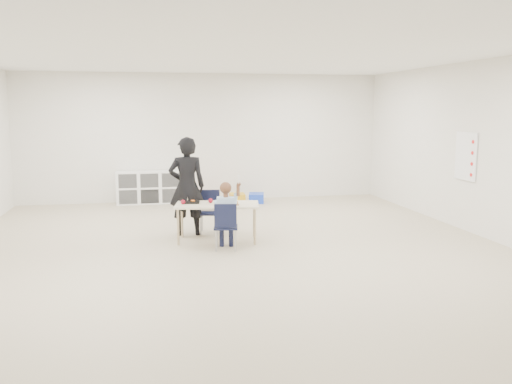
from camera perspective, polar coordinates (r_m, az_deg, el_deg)
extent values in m
plane|color=#B4A78A|center=(7.89, -2.12, -6.16)|extent=(9.00, 9.00, 0.00)
plane|color=white|center=(7.66, -2.24, 14.51)|extent=(9.00, 9.00, 0.00)
cube|color=white|center=(12.11, -5.58, 5.73)|extent=(8.00, 0.02, 2.80)
cube|color=white|center=(3.32, 10.27, -2.34)|extent=(8.00, 0.02, 2.80)
cube|color=white|center=(9.18, 23.38, 4.10)|extent=(0.02, 9.00, 2.80)
cube|color=beige|center=(8.36, -4.11, -1.35)|extent=(1.36, 0.85, 0.03)
cube|color=black|center=(8.39, -3.23, -1.10)|extent=(0.24, 0.20, 0.03)
cube|color=black|center=(8.44, -6.73, -1.08)|extent=(0.24, 0.20, 0.03)
cube|color=white|center=(8.22, -3.83, -1.06)|extent=(0.08, 0.08, 0.10)
ellipsoid|color=#B17948|center=(8.24, -2.19, -1.13)|extent=(0.09, 0.09, 0.07)
sphere|color=maroon|center=(8.43, -4.81, -0.92)|extent=(0.07, 0.07, 0.07)
sphere|color=maroon|center=(8.36, -7.70, -1.05)|extent=(0.07, 0.07, 0.07)
cube|color=white|center=(11.93, -11.14, 0.50)|extent=(1.40, 0.40, 0.70)
cube|color=white|center=(9.68, 21.22, 3.54)|extent=(0.02, 0.60, 0.80)
imported|color=black|center=(8.77, -7.29, 0.59)|extent=(0.59, 0.39, 1.59)
cube|color=red|center=(11.73, -5.36, -0.75)|extent=(0.40, 0.46, 0.20)
cube|color=gold|center=(11.81, -1.99, -0.65)|extent=(0.34, 0.42, 0.20)
cube|color=blue|center=(11.83, 0.04, -0.63)|extent=(0.40, 0.47, 0.20)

